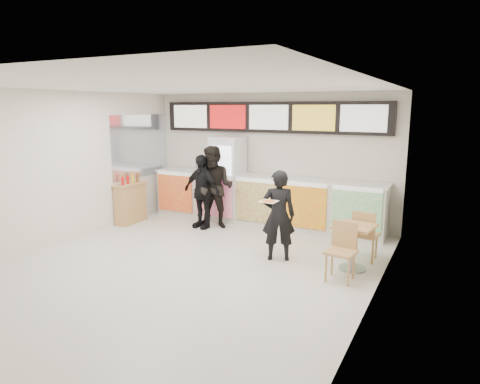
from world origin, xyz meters
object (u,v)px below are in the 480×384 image
Objects in this scene: customer_main at (278,215)px; customer_mid at (202,191)px; condiment_ledge at (130,203)px; service_counter at (263,200)px; customer_left at (214,187)px; cafe_table at (354,239)px; drinks_fridge at (227,179)px.

customer_main is 0.98× the size of customer_mid.
service_counter is at bearing 24.43° from condiment_ledge.
condiment_ledge is at bearing -34.16° from customer_main.
customer_mid is at bearing -50.34° from customer_main.
customer_left is (-2.06, 1.29, 0.11)m from customer_main.
condiment_ledge is (-4.02, 0.73, -0.33)m from customer_main.
customer_left is 1.15× the size of cafe_table.
drinks_fridge is at bearing 179.01° from service_counter.
cafe_table is (2.50, -1.89, -0.04)m from service_counter.
customer_left is 1.65× the size of condiment_ledge.
condiment_ledge is at bearing -172.85° from customer_left.
customer_left is 0.30m from customer_mid.
customer_left is 1.11× the size of customer_mid.
customer_left reaches higher than service_counter.
customer_mid is at bearing -142.31° from service_counter.
cafe_table is (3.61, -1.03, -0.29)m from customer_mid.
service_counter is at bearing -0.99° from drinks_fridge.
customer_mid is (-2.31, 1.16, 0.02)m from customer_main.
service_counter reaches higher than cafe_table.
cafe_table is 1.44× the size of condiment_ledge.
service_counter is at bearing -83.02° from customer_main.
customer_main is 2.44m from customer_left.
drinks_fridge reaches higher than cafe_table.
condiment_ledge is (-1.89, -1.30, -0.52)m from drinks_fridge.
customer_main is at bearing -10.35° from condiment_ledge.
service_counter is at bearing 31.15° from customer_left.
customer_main is at bearing -59.22° from service_counter.
service_counter is 1.18m from customer_left.
condiment_ledge reaches higher than cafe_table.
customer_mid is at bearing -101.50° from drinks_fridge.
customer_mid is (-0.18, -0.88, -0.17)m from drinks_fridge.
drinks_fridge reaches higher than service_counter.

